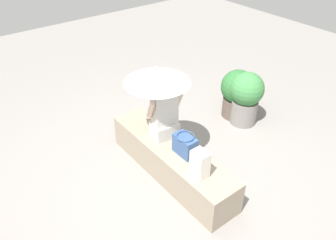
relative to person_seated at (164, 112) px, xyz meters
name	(u,v)px	position (x,y,z in m)	size (l,w,h in m)	color
ground_plane	(171,174)	(0.26, -0.08, -0.87)	(14.00, 14.00, 0.00)	gray
stone_bench	(171,161)	(0.26, -0.08, -0.63)	(2.15, 0.51, 0.48)	gray
person_seated	(164,112)	(0.00, 0.00, 0.00)	(0.33, 0.49, 0.90)	beige
parasol	(157,75)	(-0.09, -0.04, 0.52)	(0.86, 0.86, 1.04)	#B7B7BC
handbag_black	(200,164)	(0.88, -0.15, -0.21)	(0.20, 0.16, 0.38)	silver
tote_bag_canvas	(185,145)	(0.46, -0.03, -0.25)	(0.31, 0.23, 0.29)	#335184
planter_near	(246,96)	(0.00, 1.68, -0.36)	(0.56, 0.56, 0.92)	gray
planter_far	(237,92)	(-0.23, 1.72, -0.41)	(0.57, 0.57, 0.85)	brown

